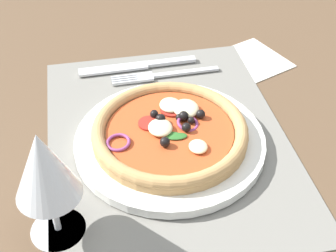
# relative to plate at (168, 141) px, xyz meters

# --- Properties ---
(ground_plane) EXTENTS (1.90, 1.40, 0.02)m
(ground_plane) POSITION_rel_plate_xyz_m (0.02, -0.00, -0.02)
(ground_plane) COLOR brown
(placemat) EXTENTS (0.44, 0.33, 0.00)m
(placemat) POSITION_rel_plate_xyz_m (0.02, -0.00, -0.01)
(placemat) COLOR slate
(placemat) RESTS_ON ground_plane
(plate) EXTENTS (0.26, 0.26, 0.01)m
(plate) POSITION_rel_plate_xyz_m (0.00, 0.00, 0.00)
(plate) COLOR silver
(plate) RESTS_ON placemat
(pizza) EXTENTS (0.21, 0.21, 0.03)m
(pizza) POSITION_rel_plate_xyz_m (0.00, -0.00, 0.02)
(pizza) COLOR tan
(pizza) RESTS_ON plate
(fork) EXTENTS (0.02, 0.18, 0.00)m
(fork) POSITION_rel_plate_xyz_m (0.17, -0.02, -0.00)
(fork) COLOR silver
(fork) RESTS_ON placemat
(knife) EXTENTS (0.02, 0.20, 0.01)m
(knife) POSITION_rel_plate_xyz_m (0.20, 0.02, -0.00)
(knife) COLOR silver
(knife) RESTS_ON placemat
(wine_glass) EXTENTS (0.07, 0.07, 0.15)m
(wine_glass) POSITION_rel_plate_xyz_m (-0.11, 0.15, 0.09)
(wine_glass) COLOR silver
(wine_glass) RESTS_ON ground_plane
(napkin) EXTENTS (0.14, 0.14, 0.00)m
(napkin) POSITION_rel_plate_xyz_m (0.19, -0.19, -0.01)
(napkin) COLOR silver
(napkin) RESTS_ON ground_plane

